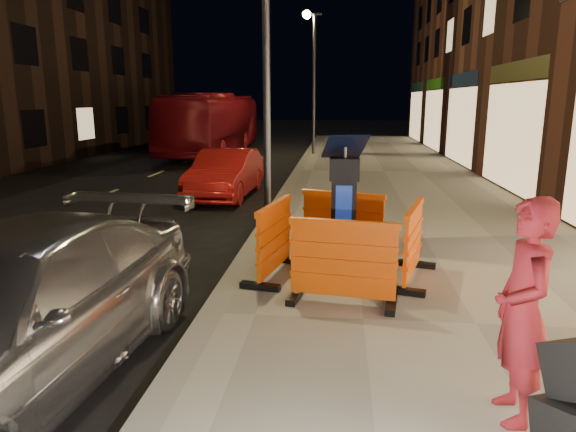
# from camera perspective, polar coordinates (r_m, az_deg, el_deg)

# --- Properties ---
(ground_plane) EXTENTS (120.00, 120.00, 0.00)m
(ground_plane) POSITION_cam_1_polar(r_m,az_deg,el_deg) (6.22, -8.46, -11.84)
(ground_plane) COLOR black
(ground_plane) RESTS_ON ground
(sidewalk) EXTENTS (6.00, 60.00, 0.15)m
(sidewalk) POSITION_cam_1_polar(r_m,az_deg,el_deg) (6.21, 20.09, -11.79)
(sidewalk) COLOR gray
(sidewalk) RESTS_ON ground
(kerb) EXTENTS (0.30, 60.00, 0.15)m
(kerb) POSITION_cam_1_polar(r_m,az_deg,el_deg) (6.19, -8.49, -11.21)
(kerb) COLOR slate
(kerb) RESTS_ON ground
(parking_kiosk) EXTENTS (0.71, 0.71, 1.87)m
(parking_kiosk) POSITION_cam_1_polar(r_m,az_deg,el_deg) (7.02, 6.18, 0.44)
(parking_kiosk) COLOR black
(parking_kiosk) RESTS_ON sidewalk
(barrier_front) EXTENTS (1.41, 0.75, 1.04)m
(barrier_front) POSITION_cam_1_polar(r_m,az_deg,el_deg) (6.21, 6.13, -5.16)
(barrier_front) COLOR #F25308
(barrier_front) RESTS_ON sidewalk
(barrier_back) EXTENTS (1.44, 0.91, 1.04)m
(barrier_back) POSITION_cam_1_polar(r_m,az_deg,el_deg) (8.04, 6.07, -0.98)
(barrier_back) COLOR #F25308
(barrier_back) RESTS_ON sidewalk
(barrier_kerbside) EXTENTS (0.81, 1.42, 1.04)m
(barrier_kerbside) POSITION_cam_1_polar(r_m,az_deg,el_deg) (7.17, -1.52, -2.61)
(barrier_kerbside) COLOR #F25308
(barrier_kerbside) RESTS_ON sidewalk
(barrier_bldgside) EXTENTS (0.89, 1.44, 1.04)m
(barrier_bldgside) POSITION_cam_1_polar(r_m,az_deg,el_deg) (7.19, 13.70, -2.94)
(barrier_bldgside) COLOR #F25308
(barrier_bldgside) RESTS_ON sidewalk
(car_silver) EXTENTS (2.47, 5.10, 1.43)m
(car_silver) POSITION_cam_1_polar(r_m,az_deg,el_deg) (5.58, -27.97, -16.33)
(car_silver) COLOR #A6A6AB
(car_silver) RESTS_ON ground
(car_red) EXTENTS (1.51, 3.93, 1.28)m
(car_red) POSITION_cam_1_polar(r_m,az_deg,el_deg) (13.98, -6.85, 2.12)
(car_red) COLOR #A51515
(car_red) RESTS_ON ground
(bus_doubledecker) EXTENTS (2.65, 10.28, 2.85)m
(bus_doubledecker) POSITION_cam_1_polar(r_m,az_deg,el_deg) (25.35, -8.24, 6.88)
(bus_doubledecker) COLOR maroon
(bus_doubledecker) RESTS_ON ground
(man) EXTENTS (0.42, 0.64, 1.76)m
(man) POSITION_cam_1_polar(r_m,az_deg,el_deg) (4.29, 24.62, -9.64)
(man) COLOR maroon
(man) RESTS_ON sidewalk
(street_lamp_mid) EXTENTS (0.12, 0.12, 6.00)m
(street_lamp_mid) POSITION_cam_1_polar(r_m,az_deg,el_deg) (8.57, -2.42, 16.64)
(street_lamp_mid) COLOR #3F3F44
(street_lamp_mid) RESTS_ON sidewalk
(street_lamp_far) EXTENTS (0.12, 0.12, 6.00)m
(street_lamp_far) POSITION_cam_1_polar(r_m,az_deg,el_deg) (23.51, 2.90, 14.23)
(street_lamp_far) COLOR #3F3F44
(street_lamp_far) RESTS_ON sidewalk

